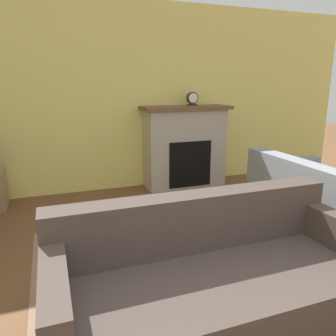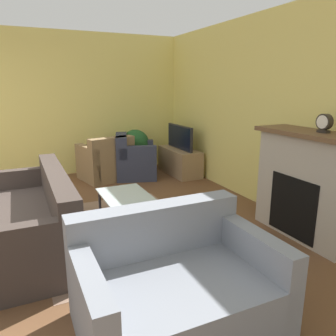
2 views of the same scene
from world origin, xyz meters
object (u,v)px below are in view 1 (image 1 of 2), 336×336
(couch_sectional, at_px, (213,286))
(couch_loveseat, at_px, (318,206))
(coffee_table, at_px, (158,213))
(mantel_clock, at_px, (192,99))

(couch_sectional, bearing_deg, couch_loveseat, 27.37)
(couch_sectional, relative_size, coffee_table, 1.87)
(couch_loveseat, bearing_deg, mantel_clock, 15.74)
(couch_sectional, distance_m, mantel_clock, 3.30)
(coffee_table, distance_m, mantel_clock, 2.35)
(mantel_clock, bearing_deg, couch_loveseat, -74.26)
(coffee_table, bearing_deg, couch_sectional, -89.80)
(couch_sectional, height_order, mantel_clock, mantel_clock)
(couch_loveseat, distance_m, coffee_table, 1.73)
(couch_sectional, distance_m, coffee_table, 1.11)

